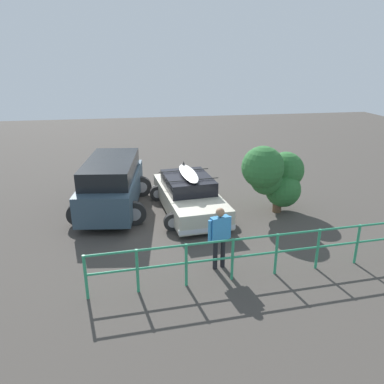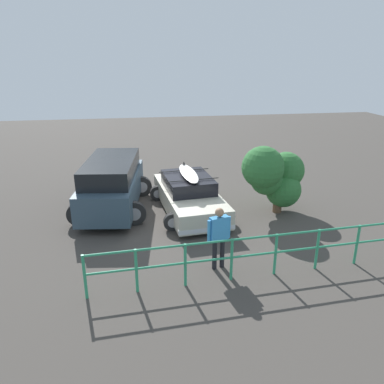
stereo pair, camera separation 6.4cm
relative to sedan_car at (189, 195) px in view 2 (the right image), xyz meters
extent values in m
cube|color=#423D38|center=(0.58, -0.16, -0.62)|extent=(44.00, 44.00, 0.02)
cube|color=#B7B29E|center=(0.00, 0.04, -0.13)|extent=(2.18, 4.54, 0.64)
cube|color=black|center=(0.01, -0.13, 0.43)|extent=(1.75, 2.25, 0.47)
cube|color=silver|center=(-0.21, 2.18, -0.33)|extent=(1.80, 0.27, 0.14)
cube|color=silver|center=(0.20, -2.10, -0.33)|extent=(1.80, 0.27, 0.14)
cylinder|color=black|center=(-1.03, 1.31, -0.32)|extent=(0.58, 0.18, 0.58)
cylinder|color=#99999E|center=(-1.03, 1.31, -0.32)|extent=(0.32, 0.19, 0.32)
cylinder|color=black|center=(0.76, 1.48, -0.32)|extent=(0.58, 0.18, 0.58)
cylinder|color=#99999E|center=(0.76, 1.48, -0.32)|extent=(0.32, 0.19, 0.32)
cylinder|color=black|center=(-0.77, -1.40, -0.32)|extent=(0.58, 0.18, 0.58)
cylinder|color=#99999E|center=(-0.77, -1.40, -0.32)|extent=(0.32, 0.19, 0.32)
cylinder|color=black|center=(1.02, -1.22, -0.32)|extent=(0.58, 0.18, 0.58)
cylinder|color=#99999E|center=(1.02, -1.22, -0.32)|extent=(0.32, 0.19, 0.32)
cylinder|color=black|center=(-0.04, 0.44, 0.70)|extent=(1.85, 0.21, 0.03)
cylinder|color=black|center=(0.07, -0.71, 0.70)|extent=(1.85, 0.21, 0.03)
ellipsoid|color=white|center=(-0.01, -0.16, 0.76)|extent=(0.60, 2.31, 0.09)
cone|color=black|center=(0.02, -1.08, 0.88)|extent=(0.10, 0.10, 0.14)
cube|color=#334756|center=(2.66, -0.61, 0.15)|extent=(2.32, 4.65, 0.99)
cube|color=black|center=(2.66, -0.61, 0.95)|extent=(2.06, 3.66, 0.61)
cylinder|color=black|center=(2.36, -2.92, 0.25)|extent=(0.73, 0.27, 0.71)
cylinder|color=black|center=(1.95, 0.83, -0.21)|extent=(0.79, 0.22, 0.79)
cylinder|color=#99999E|center=(1.95, 0.83, -0.21)|extent=(0.43, 0.23, 0.43)
cylinder|color=black|center=(3.73, 0.59, -0.21)|extent=(0.79, 0.22, 0.79)
cylinder|color=#99999E|center=(3.73, 0.59, -0.21)|extent=(0.43, 0.23, 0.43)
cylinder|color=black|center=(1.60, -1.82, -0.21)|extent=(0.79, 0.22, 0.79)
cylinder|color=#99999E|center=(1.60, -1.82, -0.21)|extent=(0.43, 0.23, 0.43)
cylinder|color=black|center=(3.38, -2.06, -0.21)|extent=(0.79, 0.22, 0.79)
cylinder|color=#99999E|center=(3.38, -2.06, -0.21)|extent=(0.43, 0.23, 0.43)
cylinder|color=black|center=(-0.26, 3.89, -0.19)|extent=(0.12, 0.12, 0.83)
cylinder|color=black|center=(-0.04, 3.95, -0.19)|extent=(0.12, 0.12, 0.83)
cube|color=#3D8ED1|center=(-0.15, 3.92, 0.54)|extent=(0.52, 0.31, 0.62)
sphere|color=#9E7556|center=(-0.15, 3.92, 0.97)|extent=(0.22, 0.22, 0.22)
cylinder|color=#3D8ED1|center=(-0.43, 3.84, 0.51)|extent=(0.09, 0.09, 0.59)
cylinder|color=#3D8ED1|center=(0.12, 3.99, 0.51)|extent=(0.09, 0.09, 0.59)
cylinder|color=#2D9366|center=(-3.80, 4.30, -0.04)|extent=(0.07, 0.07, 1.12)
cylinder|color=#2D9366|center=(-2.65, 4.37, -0.04)|extent=(0.07, 0.07, 1.12)
cylinder|color=#2D9366|center=(-1.50, 4.44, -0.04)|extent=(0.07, 0.07, 1.12)
cylinder|color=#2D9366|center=(-0.34, 4.51, -0.04)|extent=(0.07, 0.07, 1.12)
cylinder|color=#2D9366|center=(0.81, 4.58, -0.04)|extent=(0.07, 0.07, 1.12)
cylinder|color=#2D9366|center=(1.96, 4.64, -0.04)|extent=(0.07, 0.07, 1.12)
cylinder|color=#2D9366|center=(3.12, 4.71, -0.04)|extent=(0.07, 0.07, 1.12)
cylinder|color=#2D9366|center=(-0.92, 4.47, 0.49)|extent=(8.08, 0.54, 0.06)
cylinder|color=#2D9366|center=(-0.92, 4.47, 0.01)|extent=(8.08, 0.54, 0.06)
cylinder|color=brown|center=(-3.08, 0.60, -0.36)|extent=(0.31, 0.31, 0.49)
sphere|color=#2D6B33|center=(-2.62, 0.58, 0.65)|extent=(1.12, 1.12, 1.12)
sphere|color=#2D6B33|center=(-2.39, 0.76, 1.12)|extent=(1.43, 1.43, 1.43)
sphere|color=#2D6B33|center=(-3.45, 0.22, 0.81)|extent=(1.30, 1.30, 1.30)
sphere|color=#2D6B33|center=(-3.29, 0.52, 0.19)|extent=(1.25, 1.25, 1.25)
camera|label=1|loc=(1.99, 12.24, 4.62)|focal=35.00mm
camera|label=2|loc=(1.92, 12.25, 4.62)|focal=35.00mm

